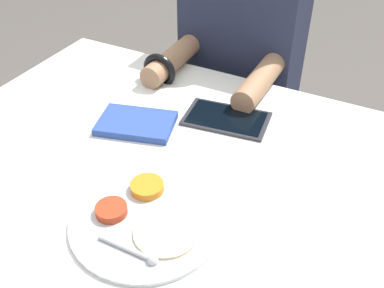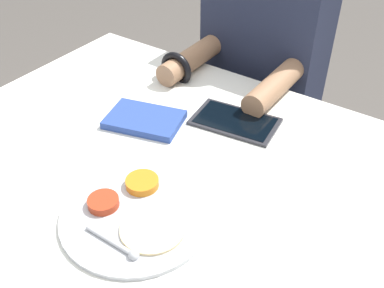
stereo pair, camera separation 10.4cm
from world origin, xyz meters
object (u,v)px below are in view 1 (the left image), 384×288
(red_notebook, at_px, (136,124))
(tablet_device, at_px, (226,119))
(person_diner, at_px, (238,92))
(thali_tray, at_px, (146,218))

(red_notebook, distance_m, tablet_device, 0.24)
(tablet_device, distance_m, person_diner, 0.45)
(thali_tray, height_order, person_diner, person_diner)
(tablet_device, bearing_deg, person_diner, 107.15)
(thali_tray, distance_m, person_diner, 0.84)
(thali_tray, xyz_separation_m, red_notebook, (-0.20, 0.27, 0.00))
(thali_tray, height_order, red_notebook, thali_tray)
(thali_tray, xyz_separation_m, person_diner, (-0.12, 0.81, -0.17))
(thali_tray, relative_size, person_diner, 0.27)
(thali_tray, relative_size, tablet_device, 1.33)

